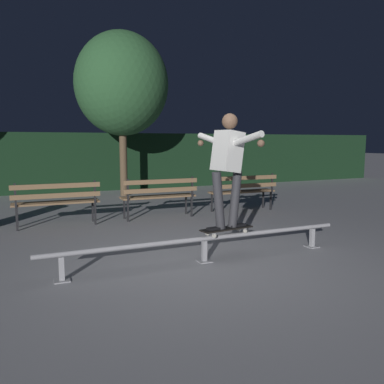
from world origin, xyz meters
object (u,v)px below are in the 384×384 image
grind_rail (204,242)px  park_bench_left_center (159,193)px  park_bench_leftmost (56,199)px  skateboard (227,229)px  tree_behind_benches (122,84)px  skateboarder (228,161)px  park_bench_right_center (244,189)px

grind_rail → park_bench_left_center: park_bench_left_center is taller
park_bench_leftmost → skateboard: bearing=-57.5°
grind_rail → tree_behind_benches: tree_behind_benches is taller
grind_rail → park_bench_left_center: bearing=82.1°
park_bench_left_center → tree_behind_benches: bearing=87.4°
skateboarder → tree_behind_benches: bearing=87.8°
skateboard → park_bench_right_center: size_ratio=0.50×
grind_rail → park_bench_right_center: park_bench_right_center is taller
skateboard → park_bench_leftmost: 3.68m
skateboard → park_bench_leftmost: (-1.97, 3.10, 0.11)m
skateboarder → park_bench_right_center: 3.87m
grind_rail → park_bench_leftmost: bearing=117.8°
park_bench_leftmost → tree_behind_benches: size_ratio=0.33×
skateboarder → tree_behind_benches: (0.26, 6.90, 1.93)m
grind_rail → park_bench_left_center: (0.43, 3.10, 0.26)m
skateboard → tree_behind_benches: bearing=87.8°
grind_rail → tree_behind_benches: size_ratio=0.91×
park_bench_leftmost → tree_behind_benches: 5.20m
tree_behind_benches → park_bench_right_center: bearing=-63.5°
skateboarder → tree_behind_benches: 7.17m
park_bench_leftmost → tree_behind_benches: bearing=59.5°
skateboard → park_bench_right_center: (2.16, 3.10, 0.11)m
grind_rail → park_bench_left_center: 3.14m
park_bench_leftmost → tree_behind_benches: tree_behind_benches is taller
skateboarder → park_bench_leftmost: 3.77m
grind_rail → park_bench_right_center: 3.99m
skateboard → tree_behind_benches: (0.27, 6.90, 2.86)m
grind_rail → skateboarder: 1.14m
grind_rail → park_bench_left_center: size_ratio=2.71×
skateboard → park_bench_left_center: (0.09, 3.10, 0.11)m
park_bench_left_center → park_bench_right_center: size_ratio=1.00×
skateboard → skateboarder: skateboarder is taller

